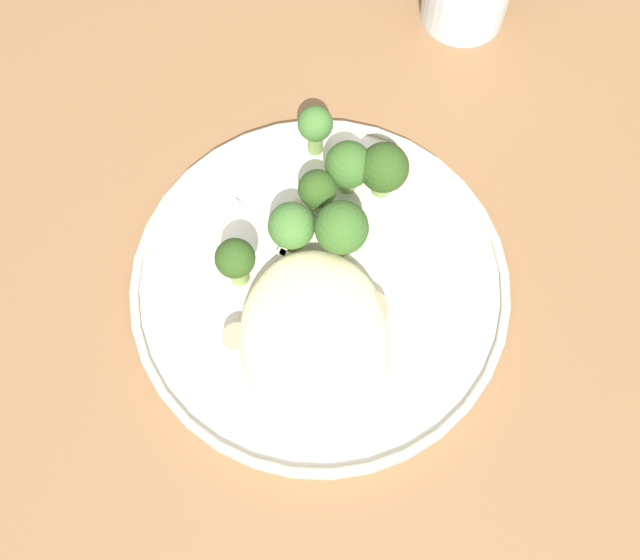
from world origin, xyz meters
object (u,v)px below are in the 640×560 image
(broccoli_floret_left_leaning, at_px, (315,127))
(broccoli_floret_near_rim, at_px, (317,191))
(seared_scallop_rear_pale, at_px, (334,326))
(seared_scallop_tiny_bay, at_px, (290,325))
(broccoli_floret_rear_charred, at_px, (342,229))
(seared_scallop_center_golden, at_px, (309,346))
(dinner_plate, at_px, (320,285))
(seared_scallop_large_seared, at_px, (366,313))
(broccoli_floret_center_pile, at_px, (348,166))
(broccoli_floret_front_edge, at_px, (292,227))
(seared_scallop_right_edge, at_px, (237,339))
(broccoli_floret_split_head, at_px, (384,169))
(seared_scallop_half_hidden, at_px, (318,374))
(broccoli_floret_tall_stalk, at_px, (236,261))

(broccoli_floret_left_leaning, bearing_deg, broccoli_floret_near_rim, -1.41)
(broccoli_floret_left_leaning, bearing_deg, seared_scallop_rear_pale, 1.94)
(seared_scallop_tiny_bay, bearing_deg, broccoli_floret_rear_charred, 146.86)
(seared_scallop_center_golden, distance_m, broccoli_floret_rear_charred, 0.09)
(dinner_plate, bearing_deg, seared_scallop_large_seared, 48.48)
(broccoli_floret_left_leaning, height_order, broccoli_floret_center_pile, same)
(seared_scallop_rear_pale, distance_m, broccoli_floret_front_edge, 0.08)
(seared_scallop_rear_pale, xyz_separation_m, broccoli_floret_center_pile, (-0.12, 0.02, 0.02))
(seared_scallop_center_golden, relative_size, broccoli_floret_near_rim, 0.66)
(broccoli_floret_rear_charred, bearing_deg, seared_scallop_right_edge, -48.10)
(seared_scallop_rear_pale, height_order, broccoli_floret_rear_charred, broccoli_floret_rear_charred)
(seared_scallop_right_edge, height_order, seared_scallop_center_golden, seared_scallop_right_edge)
(broccoli_floret_split_head, xyz_separation_m, broccoli_floret_left_leaning, (-0.04, -0.05, -0.00))
(seared_scallop_center_golden, xyz_separation_m, broccoli_floret_rear_charred, (-0.08, 0.03, 0.03))
(seared_scallop_center_golden, height_order, broccoli_floret_front_edge, broccoli_floret_front_edge)
(broccoli_floret_split_head, bearing_deg, broccoli_floret_left_leaning, -128.90)
(dinner_plate, distance_m, broccoli_floret_split_head, 0.10)
(seared_scallop_large_seared, relative_size, broccoli_floret_left_leaning, 0.64)
(seared_scallop_tiny_bay, bearing_deg, seared_scallop_half_hidden, 25.31)
(seared_scallop_rear_pale, relative_size, broccoli_floret_center_pile, 0.67)
(seared_scallop_large_seared, bearing_deg, broccoli_floret_tall_stalk, -112.10)
(broccoli_floret_front_edge, bearing_deg, broccoli_floret_rear_charred, 78.86)
(seared_scallop_center_golden, height_order, seared_scallop_rear_pale, same)
(seared_scallop_tiny_bay, relative_size, broccoli_floret_rear_charred, 0.58)
(broccoli_floret_near_rim, bearing_deg, seared_scallop_half_hidden, -3.07)
(seared_scallop_right_edge, xyz_separation_m, seared_scallop_tiny_bay, (-0.01, 0.04, -0.00))
(seared_scallop_rear_pale, distance_m, seared_scallop_large_seared, 0.03)
(seared_scallop_tiny_bay, relative_size, seared_scallop_large_seared, 1.02)
(seared_scallop_right_edge, relative_size, seared_scallop_tiny_bay, 0.66)
(dinner_plate, bearing_deg, seared_scallop_half_hidden, -4.55)
(seared_scallop_center_golden, bearing_deg, broccoli_floret_split_head, 153.73)
(broccoli_floret_near_rim, distance_m, broccoli_floret_split_head, 0.05)
(broccoli_floret_rear_charred, bearing_deg, broccoli_floret_split_head, 144.38)
(seared_scallop_right_edge, height_order, broccoli_floret_front_edge, broccoli_floret_front_edge)
(seared_scallop_large_seared, height_order, broccoli_floret_split_head, broccoli_floret_split_head)
(dinner_plate, height_order, broccoli_floret_left_leaning, broccoli_floret_left_leaning)
(broccoli_floret_near_rim, bearing_deg, seared_scallop_rear_pale, 3.66)
(seared_scallop_center_golden, height_order, broccoli_floret_near_rim, broccoli_floret_near_rim)
(broccoli_floret_near_rim, xyz_separation_m, broccoli_floret_front_edge, (0.03, -0.02, 0.00))
(seared_scallop_rear_pale, height_order, broccoli_floret_front_edge, broccoli_floret_front_edge)
(broccoli_floret_front_edge, bearing_deg, broccoli_floret_tall_stalk, -57.11)
(broccoli_floret_left_leaning, bearing_deg, broccoli_floret_tall_stalk, -30.16)
(broccoli_floret_rear_charred, bearing_deg, dinner_plate, -31.10)
(seared_scallop_half_hidden, bearing_deg, broccoli_floret_tall_stalk, -146.00)
(dinner_plate, height_order, broccoli_floret_split_head, broccoli_floret_split_head)
(seared_scallop_tiny_bay, xyz_separation_m, broccoli_floret_rear_charred, (-0.06, 0.04, 0.03))
(broccoli_floret_front_edge, bearing_deg, seared_scallop_center_golden, 5.37)
(seared_scallop_tiny_bay, distance_m, broccoli_floret_left_leaning, 0.16)
(seared_scallop_half_hidden, distance_m, broccoli_floret_split_head, 0.16)
(broccoli_floret_split_head, bearing_deg, broccoli_floret_tall_stalk, -58.65)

